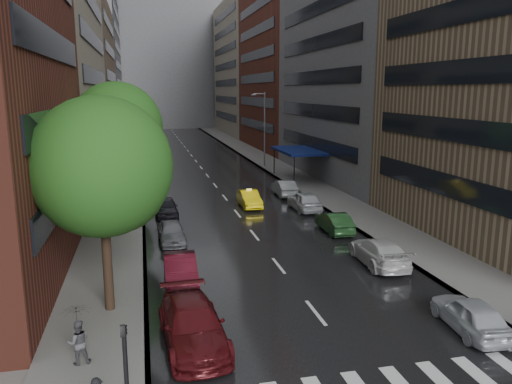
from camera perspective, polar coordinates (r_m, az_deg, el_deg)
ground at (r=18.87m, az=11.13°, el=-18.45°), size 220.00×220.00×0.00m
road at (r=65.88m, az=-6.69°, el=3.30°), size 14.00×140.00×0.01m
sidewalk_left at (r=65.54m, az=-14.55°, el=3.02°), size 4.00×140.00×0.15m
sidewalk_right at (r=67.41m, az=0.95°, el=3.62°), size 4.00×140.00×0.15m
buildings_left at (r=74.37m, az=-19.82°, el=16.00°), size 8.00×108.00×38.00m
buildings_right at (r=75.04m, az=4.34°, el=15.84°), size 8.05×109.10×36.00m
building_far at (r=133.19m, az=-10.16°, el=14.22°), size 40.00×14.00×32.00m
tree_near at (r=21.19m, az=-17.25°, el=2.72°), size 5.78×5.78×9.21m
tree_mid at (r=35.93m, az=-15.60°, el=7.10°), size 6.27×6.27×9.99m
tree_far at (r=45.68m, az=-14.96°, el=5.73°), size 4.63×4.63×7.38m
taxi at (r=40.71m, az=-0.78°, el=-0.78°), size 1.45×4.12×1.36m
parked_cars_left at (r=26.56m, az=-8.93°, el=-7.55°), size 2.55×24.78×1.58m
parked_cars_right at (r=33.30m, az=9.38°, el=-3.65°), size 2.36×30.95×1.54m
ped_black_umbrella at (r=18.55m, az=-19.75°, el=-14.60°), size 0.96×0.98×2.09m
traffic_light at (r=13.98m, az=-14.62°, el=-19.56°), size 0.18×0.15×3.45m
street_lamp_left at (r=45.07m, az=-13.86°, el=5.51°), size 1.74×0.22×9.00m
street_lamp_right at (r=61.77m, az=0.91°, el=7.39°), size 1.74×0.22×9.00m
awning at (r=52.69m, az=4.84°, el=4.71°), size 4.00×8.00×3.12m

